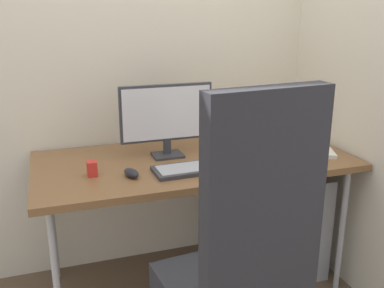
% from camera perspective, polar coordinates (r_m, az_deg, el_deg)
% --- Properties ---
extents(ground_plane, '(8.00, 8.00, 0.00)m').
position_cam_1_polar(ground_plane, '(2.59, 0.25, -17.41)').
color(ground_plane, brown).
extents(wall_back, '(3.37, 0.04, 2.80)m').
position_cam_1_polar(wall_back, '(2.52, -2.77, 15.55)').
color(wall_back, beige).
rests_on(wall_back, ground_plane).
extents(wall_side_right, '(0.04, 2.52, 2.80)m').
position_cam_1_polar(wall_side_right, '(2.32, 22.88, 14.14)').
color(wall_side_right, beige).
rests_on(wall_side_right, ground_plane).
extents(desk, '(1.59, 0.74, 0.74)m').
position_cam_1_polar(desk, '(2.27, 0.27, -2.75)').
color(desk, brown).
rests_on(desk, ground_plane).
extents(office_chair, '(0.54, 0.55, 1.26)m').
position_cam_1_polar(office_chair, '(1.59, 6.28, -15.22)').
color(office_chair, black).
rests_on(office_chair, ground_plane).
extents(filing_cabinet, '(0.40, 0.48, 0.60)m').
position_cam_1_polar(filing_cabinet, '(2.64, 11.13, -9.54)').
color(filing_cabinet, '#9EA0A5').
rests_on(filing_cabinet, ground_plane).
extents(monitor, '(0.48, 0.12, 0.37)m').
position_cam_1_polar(monitor, '(2.23, -3.31, 3.68)').
color(monitor, '#333338').
rests_on(monitor, desk).
extents(keyboard, '(0.46, 0.18, 0.02)m').
position_cam_1_polar(keyboard, '(2.09, 1.19, -3.05)').
color(keyboard, '#333338').
rests_on(keyboard, desk).
extents(mouse, '(0.08, 0.11, 0.04)m').
position_cam_1_polar(mouse, '(2.02, -7.84, -3.72)').
color(mouse, black).
rests_on(mouse, desk).
extents(pen_holder, '(0.09, 0.09, 0.16)m').
position_cam_1_polar(pen_holder, '(2.61, 9.90, 1.57)').
color(pen_holder, gray).
rests_on(pen_holder, desk).
extents(notebook, '(0.20, 0.25, 0.02)m').
position_cam_1_polar(notebook, '(2.44, 16.17, -0.81)').
color(notebook, silver).
rests_on(notebook, desk).
extents(desk_clamp_accessory, '(0.04, 0.04, 0.07)m').
position_cam_1_polar(desk_clamp_accessory, '(2.06, -12.79, -3.14)').
color(desk_clamp_accessory, red).
rests_on(desk_clamp_accessory, desk).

